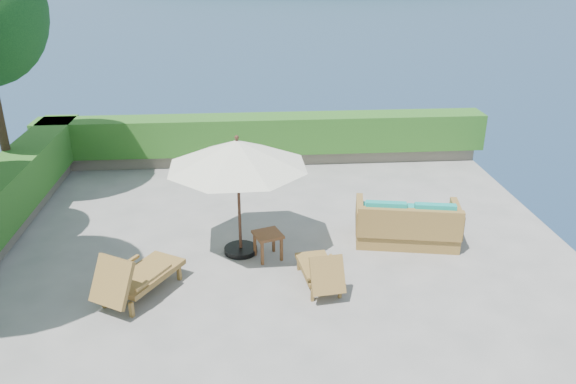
{
  "coord_description": "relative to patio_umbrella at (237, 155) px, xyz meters",
  "views": [
    {
      "loc": [
        -0.51,
        -9.47,
        5.48
      ],
      "look_at": [
        0.3,
        0.8,
        1.1
      ],
      "focal_mm": 35.0,
      "sensor_mm": 36.0,
      "label": 1
    }
  ],
  "objects": [
    {
      "name": "lounge_left",
      "position": [
        -1.78,
        -1.47,
        -1.64
      ],
      "size": [
        1.49,
        1.83,
        0.99
      ],
      "rotation": [
        0.0,
        0.0,
        -0.54
      ],
      "color": "olive",
      "rests_on": "ground"
    },
    {
      "name": "hedge_far",
      "position": [
        0.68,
        5.2,
        -1.2
      ],
      "size": [
        12.4,
        0.9,
        1.0
      ],
      "primitive_type": "cube",
      "color": "#1D4F16",
      "rests_on": "planter_wall_far"
    },
    {
      "name": "ocean",
      "position": [
        0.68,
        -0.4,
        -5.05
      ],
      "size": [
        600.0,
        600.0,
        0.0
      ],
      "primitive_type": "plane",
      "color": "#162E45",
      "rests_on": "ground"
    },
    {
      "name": "lounge_right",
      "position": [
        1.41,
        -1.39,
        -1.71
      ],
      "size": [
        0.76,
        1.47,
        0.81
      ],
      "rotation": [
        0.0,
        0.0,
        0.13
      ],
      "color": "olive",
      "rests_on": "ground"
    },
    {
      "name": "wicker_loveseat",
      "position": [
        3.38,
        0.14,
        -1.66
      ],
      "size": [
        2.23,
        1.42,
        1.02
      ],
      "rotation": [
        0.0,
        0.0,
        -0.18
      ],
      "color": "olive",
      "rests_on": "ground"
    },
    {
      "name": "patio_umbrella",
      "position": [
        0.0,
        0.0,
        0.0
      ],
      "size": [
        3.58,
        3.58,
        2.43
      ],
      "rotation": [
        0.0,
        0.0,
        0.42
      ],
      "color": "black",
      "rests_on": "ground"
    },
    {
      "name": "planter_wall_far",
      "position": [
        0.68,
        5.2,
        -1.87
      ],
      "size": [
        12.0,
        0.6,
        0.36
      ],
      "primitive_type": "cube",
      "color": "#71685B",
      "rests_on": "ground"
    },
    {
      "name": "side_table",
      "position": [
        0.53,
        -0.27,
        -1.61
      ],
      "size": [
        0.65,
        0.65,
        0.54
      ],
      "rotation": [
        0.0,
        0.0,
        0.34
      ],
      "color": "brown",
      "rests_on": "ground"
    },
    {
      "name": "foundation",
      "position": [
        0.68,
        -0.4,
        -3.6
      ],
      "size": [
        12.0,
        12.0,
        3.0
      ],
      "primitive_type": "cube",
      "color": "#50493F",
      "rests_on": "ocean"
    },
    {
      "name": "ground",
      "position": [
        0.68,
        -0.4,
        -2.05
      ],
      "size": [
        12.0,
        12.0,
        0.0
      ],
      "primitive_type": "plane",
      "color": "gray",
      "rests_on": "ground"
    }
  ]
}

